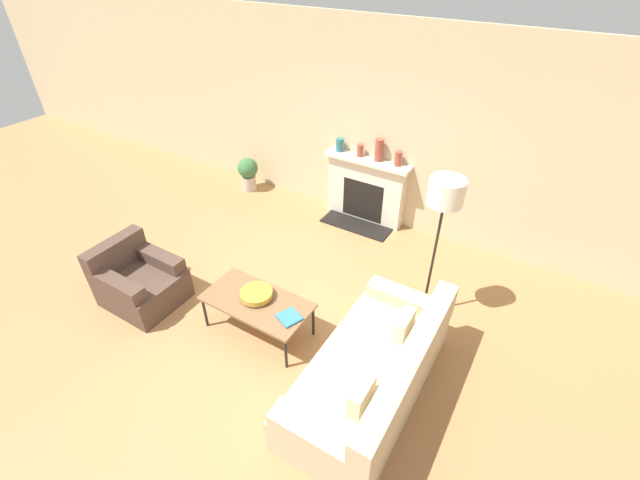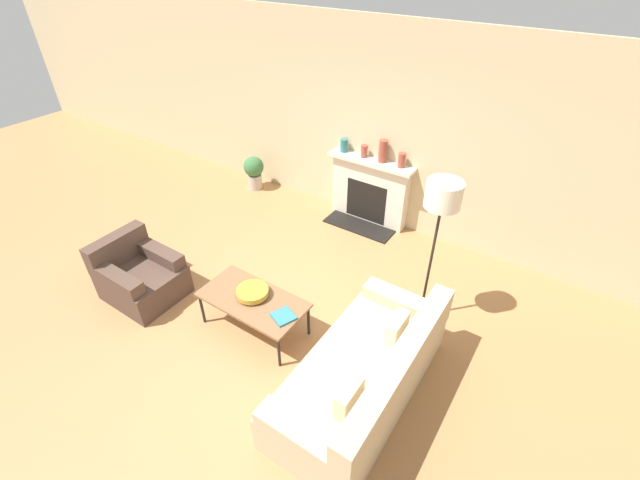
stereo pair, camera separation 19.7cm
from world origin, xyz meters
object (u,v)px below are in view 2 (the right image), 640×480
at_px(armchair_near, 139,276).
at_px(couch, 365,375).
at_px(potted_plant, 254,171).
at_px(fireplace, 369,191).
at_px(mantel_vase_left, 344,145).
at_px(mantel_vase_center_left, 364,151).
at_px(mantel_vase_center_right, 383,151).
at_px(bowl, 253,292).
at_px(coffee_table, 253,301).
at_px(mantel_vase_right, 402,160).
at_px(book, 284,316).
at_px(floor_lamp, 441,207).

bearing_deg(armchair_near, couch, -85.07).
bearing_deg(couch, potted_plant, -125.53).
distance_m(fireplace, mantel_vase_left, 0.79).
xyz_separation_m(mantel_vase_left, mantel_vase_center_left, (0.34, 0.00, -0.01)).
bearing_deg(potted_plant, mantel_vase_center_right, 5.87).
relative_size(couch, mantel_vase_left, 10.43).
bearing_deg(couch, armchair_near, -85.07).
xyz_separation_m(bowl, potted_plant, (-2.15, 2.48, -0.17)).
xyz_separation_m(fireplace, bowl, (0.01, -2.70, 0.01)).
height_order(coffee_table, mantel_vase_right, mantel_vase_right).
bearing_deg(mantel_vase_right, mantel_vase_center_left, 180.00).
xyz_separation_m(book, floor_lamp, (1.05, 1.27, 1.05)).
height_order(armchair_near, coffee_table, armchair_near).
bearing_deg(mantel_vase_center_right, fireplace, -174.42).
xyz_separation_m(armchair_near, bowl, (1.53, 0.38, 0.23)).
bearing_deg(mantel_vase_center_left, armchair_near, -113.98).
bearing_deg(armchair_near, mantel_vase_center_left, -23.98).
relative_size(couch, floor_lamp, 1.13).
xyz_separation_m(armchair_near, potted_plant, (-0.62, 2.86, 0.06)).
relative_size(mantel_vase_center_right, mantel_vase_right, 1.57).
bearing_deg(mantel_vase_center_right, potted_plant, -174.13).
relative_size(mantel_vase_left, mantel_vase_center_right, 0.60).
height_order(book, floor_lamp, floor_lamp).
relative_size(armchair_near, coffee_table, 0.74).
relative_size(mantel_vase_left, mantel_vase_right, 0.94).
distance_m(fireplace, armchair_near, 3.44).
distance_m(book, mantel_vase_center_right, 2.90).
relative_size(couch, mantel_vase_right, 9.76).
distance_m(coffee_table, potted_plant, 3.34).
height_order(fireplace, mantel_vase_center_left, mantel_vase_center_left).
xyz_separation_m(couch, coffee_table, (-1.46, 0.08, 0.13)).
xyz_separation_m(bowl, mantel_vase_right, (0.44, 2.72, 0.62)).
distance_m(fireplace, bowl, 2.70).
height_order(mantel_vase_center_left, mantel_vase_center_right, mantel_vase_center_right).
bearing_deg(mantel_vase_center_left, fireplace, -6.30).
xyz_separation_m(book, mantel_vase_center_right, (-0.34, 2.79, 0.72)).
xyz_separation_m(armchair_near, coffee_table, (1.56, 0.34, 0.14)).
bearing_deg(coffee_table, mantel_vase_right, 81.47).
distance_m(bowl, book, 0.49).
xyz_separation_m(armchair_near, mantel_vase_center_right, (1.67, 3.10, 0.91)).
relative_size(floor_lamp, mantel_vase_left, 9.19).
xyz_separation_m(book, mantel_vase_left, (-0.97, 2.79, 0.66)).
height_order(mantel_vase_left, mantel_vase_center_right, mantel_vase_center_right).
height_order(book, mantel_vase_center_left, mantel_vase_center_left).
bearing_deg(coffee_table, floor_lamp, 39.49).
bearing_deg(book, mantel_vase_center_left, 124.83).
relative_size(fireplace, floor_lamp, 0.74).
relative_size(couch, armchair_near, 2.29).
relative_size(armchair_near, book, 3.17).
height_order(couch, armchair_near, couch).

